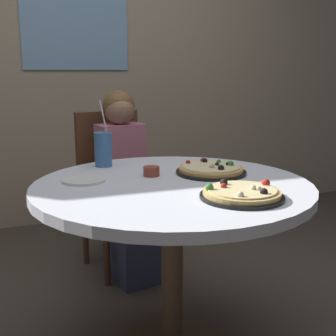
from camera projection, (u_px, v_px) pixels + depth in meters
wall_with_window at (85, 36)px, 3.39m from camera, size 5.20×0.14×2.90m
dining_table at (172, 209)px, 1.79m from camera, size 1.12×1.12×0.75m
chair_wooden at (114, 181)px, 2.70m from camera, size 0.47×0.47×0.95m
diner_child at (127, 195)px, 2.55m from camera, size 0.32×0.43×1.08m
pizza_veggie at (242, 193)px, 1.55m from camera, size 0.30×0.30×0.05m
pizza_cheese at (211, 170)px, 1.92m from camera, size 0.31×0.31×0.05m
soda_cup at (103, 149)px, 2.06m from camera, size 0.08×0.08×0.31m
sauce_bowl at (151, 171)px, 1.88m from camera, size 0.07×0.07×0.04m
plate_small at (84, 180)px, 1.79m from camera, size 0.18×0.18×0.01m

